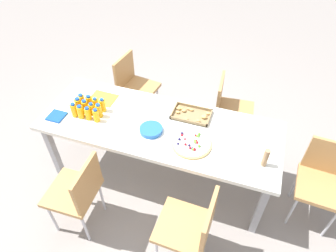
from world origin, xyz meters
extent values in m
plane|color=gray|center=(0.00, 0.00, 0.00)|extent=(12.00, 12.00, 0.00)
cube|color=silver|center=(0.00, 0.00, 0.71)|extent=(2.20, 0.81, 0.04)
cube|color=#99999E|center=(-1.02, -0.33, 0.35)|extent=(0.06, 0.06, 0.69)
cube|color=#99999E|center=(1.02, -0.33, 0.35)|extent=(0.06, 0.06, 0.69)
cube|color=#99999E|center=(-1.02, 0.33, 0.35)|extent=(0.06, 0.06, 0.69)
cube|color=#99999E|center=(1.02, 0.33, 0.35)|extent=(0.06, 0.06, 0.69)
cube|color=#B7844C|center=(-0.55, 0.78, 0.45)|extent=(0.45, 0.45, 0.04)
cube|color=#B7844C|center=(-0.73, 0.81, 0.64)|extent=(0.08, 0.38, 0.38)
cylinder|color=silver|center=(-0.37, 0.92, 0.21)|extent=(0.02, 0.02, 0.41)
cylinder|color=silver|center=(-0.41, 0.60, 0.21)|extent=(0.02, 0.02, 0.41)
cylinder|color=silver|center=(-0.68, 0.96, 0.21)|extent=(0.02, 0.02, 0.41)
cylinder|color=silver|center=(-0.73, 0.64, 0.21)|extent=(0.02, 0.02, 0.41)
cube|color=#B7844C|center=(0.46, -0.73, 0.45)|extent=(0.41, 0.41, 0.04)
cube|color=#B7844C|center=(0.65, -0.74, 0.64)|extent=(0.04, 0.38, 0.38)
cylinder|color=silver|center=(0.30, -0.89, 0.21)|extent=(0.02, 0.02, 0.41)
cylinder|color=silver|center=(0.31, -0.57, 0.21)|extent=(0.02, 0.02, 0.41)
cylinder|color=silver|center=(0.63, -0.58, 0.21)|extent=(0.02, 0.02, 0.41)
cube|color=#B7844C|center=(-0.52, -0.74, 0.45)|extent=(0.41, 0.41, 0.04)
cube|color=#B7844C|center=(-0.33, -0.73, 0.64)|extent=(0.04, 0.38, 0.38)
cylinder|color=silver|center=(-0.67, -0.90, 0.21)|extent=(0.02, 0.02, 0.41)
cylinder|color=silver|center=(-0.68, -0.58, 0.21)|extent=(0.02, 0.02, 0.41)
cylinder|color=silver|center=(-0.35, -0.89, 0.21)|extent=(0.02, 0.02, 0.41)
cylinder|color=silver|center=(-0.36, -0.57, 0.21)|extent=(0.02, 0.02, 0.41)
cube|color=#B7844C|center=(0.61, 0.74, 0.45)|extent=(0.43, 0.43, 0.04)
cube|color=#B7844C|center=(0.42, 0.72, 0.64)|extent=(0.06, 0.38, 0.38)
cylinder|color=silver|center=(0.75, 0.91, 0.21)|extent=(0.02, 0.02, 0.41)
cylinder|color=silver|center=(0.78, 0.59, 0.21)|extent=(0.02, 0.02, 0.41)
cylinder|color=silver|center=(0.43, 0.89, 0.21)|extent=(0.02, 0.02, 0.41)
cylinder|color=silver|center=(0.46, 0.57, 0.21)|extent=(0.02, 0.02, 0.41)
cube|color=#B7844C|center=(1.48, -0.01, 0.45)|extent=(0.42, 0.42, 0.04)
cube|color=#B7844C|center=(1.49, 0.18, 0.64)|extent=(0.38, 0.05, 0.38)
cylinder|color=silver|center=(1.63, -0.18, 0.21)|extent=(0.02, 0.02, 0.41)
cylinder|color=silver|center=(1.31, -0.16, 0.21)|extent=(0.02, 0.02, 0.41)
cylinder|color=silver|center=(1.65, 0.14, 0.21)|extent=(0.02, 0.02, 0.41)
cylinder|color=silver|center=(1.33, 0.16, 0.21)|extent=(0.02, 0.02, 0.41)
cylinder|color=#F9AB14|center=(-0.78, -0.14, 0.80)|extent=(0.06, 0.06, 0.13)
cylinder|color=blue|center=(-0.78, -0.14, 0.87)|extent=(0.04, 0.04, 0.02)
cylinder|color=#F9AF14|center=(-0.71, -0.14, 0.79)|extent=(0.06, 0.06, 0.12)
cylinder|color=blue|center=(-0.71, -0.14, 0.86)|extent=(0.04, 0.04, 0.02)
cylinder|color=#F9AC14|center=(-0.64, -0.14, 0.79)|extent=(0.05, 0.05, 0.12)
cylinder|color=blue|center=(-0.64, -0.14, 0.86)|extent=(0.04, 0.04, 0.02)
cylinder|color=#F9AD14|center=(-0.55, -0.14, 0.79)|extent=(0.05, 0.05, 0.12)
cylinder|color=blue|center=(-0.55, -0.14, 0.86)|extent=(0.03, 0.03, 0.02)
cylinder|color=#F8AD14|center=(-0.78, -0.06, 0.80)|extent=(0.06, 0.06, 0.13)
cylinder|color=blue|center=(-0.78, -0.06, 0.87)|extent=(0.04, 0.04, 0.02)
cylinder|color=#FAAE14|center=(-0.71, -0.06, 0.80)|extent=(0.06, 0.06, 0.13)
cylinder|color=blue|center=(-0.71, -0.06, 0.87)|extent=(0.04, 0.04, 0.02)
cylinder|color=#F9AE14|center=(-0.64, -0.07, 0.79)|extent=(0.05, 0.05, 0.12)
cylinder|color=blue|center=(-0.64, -0.07, 0.86)|extent=(0.03, 0.03, 0.02)
cylinder|color=#FAAD14|center=(-0.56, -0.07, 0.80)|extent=(0.06, 0.06, 0.13)
cylinder|color=blue|center=(-0.56, -0.07, 0.87)|extent=(0.04, 0.04, 0.02)
cylinder|color=#FAAE14|center=(-0.78, 0.00, 0.80)|extent=(0.06, 0.06, 0.13)
cylinder|color=blue|center=(-0.78, 0.00, 0.87)|extent=(0.04, 0.04, 0.02)
cylinder|color=#F9AF14|center=(-0.71, 0.01, 0.80)|extent=(0.06, 0.06, 0.13)
cylinder|color=blue|center=(-0.71, 0.01, 0.87)|extent=(0.04, 0.04, 0.02)
cylinder|color=#F9AF14|center=(-0.64, 0.01, 0.79)|extent=(0.05, 0.05, 0.12)
cylinder|color=blue|center=(-0.64, 0.01, 0.86)|extent=(0.03, 0.03, 0.02)
cylinder|color=#F9AE14|center=(-0.56, 0.01, 0.80)|extent=(0.05, 0.05, 0.13)
cylinder|color=blue|center=(-0.56, 0.01, 0.87)|extent=(0.04, 0.04, 0.02)
cylinder|color=tan|center=(0.35, -0.14, 0.74)|extent=(0.34, 0.34, 0.02)
cylinder|color=white|center=(0.35, -0.14, 0.75)|extent=(0.31, 0.31, 0.01)
sphere|color=#1E1947|center=(0.24, -0.07, 0.77)|extent=(0.03, 0.03, 0.03)
sphere|color=red|center=(0.36, -0.05, 0.76)|extent=(0.02, 0.02, 0.02)
sphere|color=#66B238|center=(0.38, -0.13, 0.77)|extent=(0.02, 0.02, 0.02)
sphere|color=#66B238|center=(0.38, -0.03, 0.77)|extent=(0.03, 0.03, 0.03)
sphere|color=red|center=(0.24, -0.09, 0.77)|extent=(0.02, 0.02, 0.02)
sphere|color=red|center=(0.35, -0.21, 0.76)|extent=(0.02, 0.02, 0.02)
sphere|color=#1E1947|center=(0.24, -0.20, 0.76)|extent=(0.02, 0.02, 0.02)
sphere|color=#66B238|center=(0.38, -0.22, 0.77)|extent=(0.03, 0.03, 0.03)
sphere|color=#1E1947|center=(0.24, -0.14, 0.77)|extent=(0.02, 0.02, 0.02)
sphere|color=#66B238|center=(0.37, -0.12, 0.77)|extent=(0.02, 0.02, 0.02)
sphere|color=#66B238|center=(0.42, -0.17, 0.77)|extent=(0.03, 0.03, 0.03)
sphere|color=#1E1947|center=(0.37, -0.21, 0.77)|extent=(0.03, 0.03, 0.03)
sphere|color=red|center=(0.39, -0.13, 0.77)|extent=(0.02, 0.02, 0.02)
sphere|color=red|center=(0.39, -0.21, 0.77)|extent=(0.03, 0.03, 0.03)
sphere|color=red|center=(0.30, -0.18, 0.77)|extent=(0.02, 0.02, 0.02)
sphere|color=red|center=(0.38, -0.11, 0.76)|extent=(0.02, 0.02, 0.02)
sphere|color=#66B238|center=(0.38, -0.06, 0.77)|extent=(0.03, 0.03, 0.03)
sphere|color=#1E1947|center=(0.34, -0.18, 0.76)|extent=(0.02, 0.02, 0.02)
sphere|color=red|center=(0.28, -0.12, 0.76)|extent=(0.02, 0.02, 0.02)
cube|color=olive|center=(0.25, 0.21, 0.74)|extent=(0.36, 0.23, 0.01)
cube|color=olive|center=(0.25, 0.10, 0.75)|extent=(0.36, 0.01, 0.03)
cube|color=olive|center=(0.25, 0.32, 0.75)|extent=(0.36, 0.01, 0.03)
cube|color=olive|center=(0.07, 0.21, 0.75)|extent=(0.01, 0.23, 0.03)
cube|color=olive|center=(0.42, 0.21, 0.75)|extent=(0.01, 0.23, 0.03)
ellipsoid|color=tan|center=(0.17, 0.23, 0.75)|extent=(0.04, 0.03, 0.03)
ellipsoid|color=tan|center=(0.12, 0.20, 0.75)|extent=(0.04, 0.03, 0.02)
ellipsoid|color=tan|center=(0.37, 0.21, 0.76)|extent=(0.05, 0.04, 0.03)
ellipsoid|color=tan|center=(0.22, 0.13, 0.75)|extent=(0.04, 0.03, 0.02)
ellipsoid|color=tan|center=(0.11, 0.25, 0.75)|extent=(0.05, 0.03, 0.03)
ellipsoid|color=tan|center=(0.11, 0.28, 0.75)|extent=(0.04, 0.03, 0.02)
ellipsoid|color=tan|center=(0.39, 0.27, 0.75)|extent=(0.04, 0.03, 0.02)
ellipsoid|color=tan|center=(0.33, 0.14, 0.75)|extent=(0.04, 0.03, 0.02)
ellipsoid|color=tan|center=(0.20, 0.28, 0.75)|extent=(0.04, 0.03, 0.02)
ellipsoid|color=tan|center=(0.23, 0.27, 0.75)|extent=(0.04, 0.03, 0.02)
ellipsoid|color=tan|center=(0.13, 0.26, 0.75)|extent=(0.03, 0.02, 0.02)
ellipsoid|color=tan|center=(0.17, 0.25, 0.75)|extent=(0.04, 0.03, 0.02)
ellipsoid|color=tan|center=(0.37, 0.23, 0.75)|extent=(0.03, 0.02, 0.02)
cylinder|color=blue|center=(-0.03, -0.10, 0.74)|extent=(0.20, 0.20, 0.00)
cylinder|color=blue|center=(-0.03, -0.10, 0.74)|extent=(0.20, 0.20, 0.00)
cylinder|color=blue|center=(-0.03, -0.10, 0.75)|extent=(0.20, 0.20, 0.00)
cylinder|color=blue|center=(-0.03, -0.10, 0.75)|extent=(0.20, 0.20, 0.00)
cylinder|color=blue|center=(-0.03, -0.10, 0.76)|extent=(0.20, 0.20, 0.00)
cylinder|color=blue|center=(-0.03, -0.10, 0.76)|extent=(0.20, 0.20, 0.00)
cylinder|color=blue|center=(-0.03, -0.10, 0.77)|extent=(0.20, 0.20, 0.00)
cylinder|color=blue|center=(-0.03, -0.10, 0.77)|extent=(0.20, 0.20, 0.00)
cube|color=#194CA5|center=(-0.94, -0.21, 0.74)|extent=(0.15, 0.15, 0.02)
cylinder|color=#9E7A56|center=(0.95, -0.17, 0.82)|extent=(0.04, 0.04, 0.17)
cube|color=yellow|center=(-0.66, 0.17, 0.74)|extent=(0.27, 0.21, 0.01)
camera|label=1|loc=(0.72, -1.84, 2.62)|focal=32.17mm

